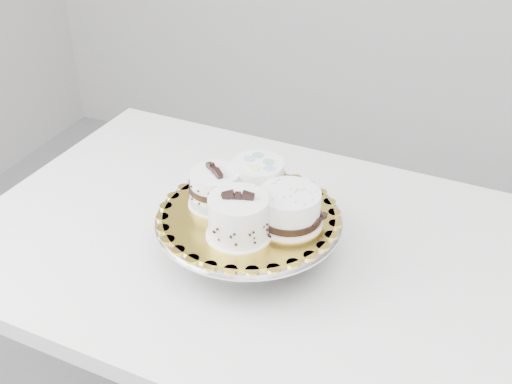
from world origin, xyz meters
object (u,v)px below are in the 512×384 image
at_px(cake_dots, 257,179).
at_px(cake_swirl, 238,218).
at_px(cake_banded, 215,189).
at_px(cake_ribbon, 290,209).
at_px(cake_stand, 249,229).
at_px(cake_board, 249,215).
at_px(table, 261,270).

bearing_deg(cake_dots, cake_swirl, -94.38).
relative_size(cake_banded, cake_ribbon, 0.95).
distance_m(cake_stand, cake_dots, 0.10).
distance_m(cake_board, cake_ribbon, 0.09).
distance_m(table, cake_dots, 0.22).
relative_size(table, cake_ribbon, 8.86).
distance_m(table, cake_stand, 0.15).
bearing_deg(cake_stand, cake_dots, 98.61).
relative_size(cake_banded, cake_dots, 1.07).
bearing_deg(cake_banded, cake_board, 31.27).
xyz_separation_m(cake_banded, cake_dots, (0.06, 0.06, 0.01)).
relative_size(cake_stand, cake_swirl, 2.61).
xyz_separation_m(table, cake_swirl, (0.01, -0.12, 0.22)).
distance_m(table, cake_banded, 0.23).
height_order(cake_swirl, cake_ribbon, cake_swirl).
bearing_deg(cake_board, cake_ribbon, 3.39).
bearing_deg(cake_banded, cake_ribbon, 36.33).
distance_m(cake_dots, cake_ribbon, 0.11).
xyz_separation_m(cake_swirl, cake_dots, (-0.02, 0.13, 0.00)).
xyz_separation_m(cake_stand, cake_swirl, (0.01, -0.07, 0.07)).
height_order(cake_stand, cake_banded, cake_banded).
distance_m(cake_swirl, cake_ribbon, 0.10).
bearing_deg(cake_board, cake_dots, 98.61).
bearing_deg(cake_board, cake_banded, 173.66).
bearing_deg(table, cake_ribbon, -30.57).
relative_size(cake_swirl, cake_ribbon, 0.98).
height_order(cake_stand, cake_swirl, cake_swirl).
relative_size(cake_stand, cake_banded, 2.68).
distance_m(cake_stand, cake_swirl, 0.10).
relative_size(cake_board, cake_swirl, 2.40).
bearing_deg(cake_banded, table, 68.72).
bearing_deg(cake_board, table, 86.89).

